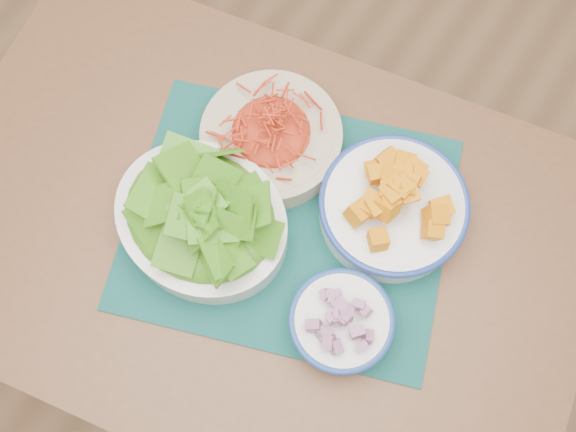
% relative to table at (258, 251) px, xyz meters
% --- Properties ---
extents(ground, '(4.00, 4.00, 0.00)m').
position_rel_table_xyz_m(ground, '(0.06, -0.07, -0.64)').
color(ground, '#976C49').
rests_on(ground, ground).
extents(table, '(1.18, 0.90, 0.75)m').
position_rel_table_xyz_m(table, '(0.00, 0.00, 0.00)').
color(table, brown).
rests_on(table, ground).
extents(placemat, '(0.61, 0.55, 0.00)m').
position_rel_table_xyz_m(placemat, '(0.04, 0.04, 0.12)').
color(placemat, '#08302E').
rests_on(placemat, table).
extents(carrot_bowl, '(0.26, 0.26, 0.09)m').
position_rel_table_xyz_m(carrot_bowl, '(-0.06, 0.14, 0.16)').
color(carrot_bowl, '#C2AF90').
rests_on(carrot_bowl, placemat).
extents(squash_bowl, '(0.26, 0.26, 0.11)m').
position_rel_table_xyz_m(squash_bowl, '(0.16, 0.14, 0.17)').
color(squash_bowl, white).
rests_on(squash_bowl, placemat).
extents(lettuce_bowl, '(0.28, 0.24, 0.13)m').
position_rel_table_xyz_m(lettuce_bowl, '(-0.07, -0.04, 0.18)').
color(lettuce_bowl, white).
rests_on(lettuce_bowl, placemat).
extents(onion_bowl, '(0.17, 0.17, 0.08)m').
position_rel_table_xyz_m(onion_bowl, '(0.19, -0.05, 0.16)').
color(onion_bowl, white).
rests_on(onion_bowl, placemat).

